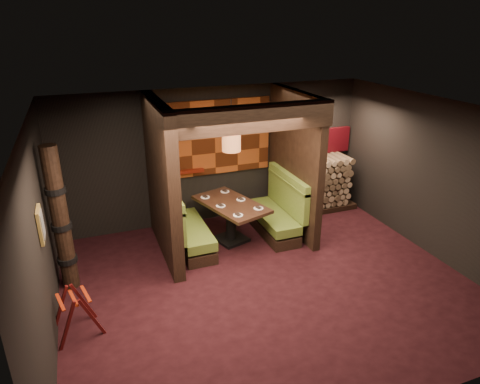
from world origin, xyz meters
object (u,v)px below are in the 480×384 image
at_px(booth_bench_right, 277,214).
at_px(luggage_rack, 76,311).
at_px(firewood_stack, 318,184).
at_px(booth_bench_left, 186,229).
at_px(pendant_lamp, 231,139).
at_px(dining_table, 231,214).
at_px(totem_column, 61,221).

height_order(booth_bench_right, luggage_rack, booth_bench_right).
relative_size(booth_bench_right, firewood_stack, 0.92).
bearing_deg(luggage_rack, booth_bench_left, 41.79).
xyz_separation_m(pendant_lamp, luggage_rack, (-2.91, -1.71, -1.73)).
xyz_separation_m(dining_table, luggage_rack, (-2.91, -1.76, -0.22)).
relative_size(booth_bench_left, dining_table, 0.93).
bearing_deg(pendant_lamp, dining_table, 90.00).
bearing_deg(dining_table, luggage_rack, -148.74).
xyz_separation_m(booth_bench_right, firewood_stack, (1.35, 0.70, 0.21)).
distance_m(dining_table, luggage_rack, 3.41).
bearing_deg(pendant_lamp, firewood_stack, 18.40).
bearing_deg(totem_column, booth_bench_left, 14.75).
height_order(booth_bench_left, firewood_stack, firewood_stack).
xyz_separation_m(dining_table, totem_column, (-2.99, -0.52, 0.61)).
relative_size(dining_table, pendant_lamp, 1.74).
bearing_deg(booth_bench_left, pendant_lamp, -5.19).
xyz_separation_m(booth_bench_right, dining_table, (-1.00, -0.03, 0.18)).
relative_size(dining_table, luggage_rack, 2.31).
bearing_deg(luggage_rack, pendant_lamp, 30.53).
bearing_deg(booth_bench_right, totem_column, -172.14).
height_order(booth_bench_right, dining_table, booth_bench_right).
height_order(pendant_lamp, firewood_stack, pendant_lamp).
xyz_separation_m(booth_bench_right, pendant_lamp, (-1.00, -0.08, 1.69)).
xyz_separation_m(booth_bench_left, firewood_stack, (3.25, 0.70, 0.21)).
bearing_deg(totem_column, luggage_rack, -86.32).
relative_size(totem_column, firewood_stack, 1.39).
height_order(booth_bench_right, pendant_lamp, pendant_lamp).
bearing_deg(totem_column, pendant_lamp, 8.92).
xyz_separation_m(luggage_rack, totem_column, (-0.08, 1.25, 0.83)).
relative_size(booth_bench_left, firewood_stack, 0.92).
bearing_deg(firewood_stack, booth_bench_left, -167.83).
bearing_deg(luggage_rack, booth_bench_right, 24.71).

